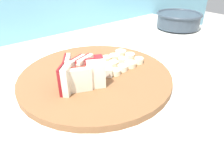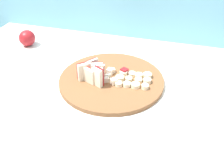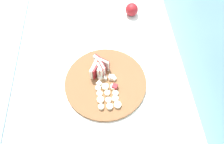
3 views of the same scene
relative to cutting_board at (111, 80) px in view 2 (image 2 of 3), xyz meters
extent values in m
cube|color=#6BADC6|center=(-0.01, 0.38, -0.27)|extent=(2.40, 0.04, 1.31)
cylinder|color=brown|center=(0.00, 0.00, 0.00)|extent=(0.36, 0.36, 0.01)
cube|color=#B22D23|center=(-0.06, -0.03, 0.03)|extent=(0.05, 0.03, 0.05)
cube|color=beige|center=(-0.07, -0.04, 0.03)|extent=(0.05, 0.03, 0.05)
cube|color=maroon|center=(-0.03, -0.04, 0.04)|extent=(0.04, 0.02, 0.06)
cube|color=#EFE5CC|center=(-0.03, -0.05, 0.04)|extent=(0.04, 0.03, 0.06)
cube|color=maroon|center=(-0.04, -0.02, 0.03)|extent=(0.04, 0.01, 0.05)
cube|color=#EFE5CC|center=(-0.04, -0.03, 0.03)|extent=(0.04, 0.02, 0.05)
cube|color=#A32323|center=(-0.04, -0.02, 0.04)|extent=(0.04, 0.02, 0.06)
cube|color=beige|center=(-0.04, -0.02, 0.04)|extent=(0.05, 0.02, 0.06)
cube|color=maroon|center=(-0.05, -0.01, 0.04)|extent=(0.05, 0.02, 0.06)
cube|color=white|center=(-0.05, -0.01, 0.04)|extent=(0.05, 0.03, 0.06)
cube|color=maroon|center=(-0.09, -0.02, 0.04)|extent=(0.04, 0.03, 0.06)
cube|color=beige|center=(-0.09, -0.03, 0.04)|extent=(0.04, 0.04, 0.06)
cube|color=maroon|center=(-0.07, 0.00, 0.04)|extent=(0.03, 0.04, 0.06)
cube|color=white|center=(-0.07, 0.00, 0.04)|extent=(0.03, 0.04, 0.06)
cube|color=#EFE5CC|center=(0.02, -0.03, 0.02)|extent=(0.03, 0.03, 0.02)
cube|color=white|center=(-0.01, 0.04, 0.01)|extent=(0.02, 0.02, 0.01)
cube|color=#EFE5CC|center=(-0.01, 0.04, 0.01)|extent=(0.02, 0.02, 0.01)
cube|color=maroon|center=(0.04, 0.04, 0.02)|extent=(0.03, 0.03, 0.02)
cube|color=beige|center=(-0.01, 0.00, 0.02)|extent=(0.02, 0.02, 0.02)
cube|color=white|center=(-0.01, 0.03, 0.02)|extent=(0.02, 0.02, 0.02)
cube|color=beige|center=(-0.02, -0.02, 0.02)|extent=(0.02, 0.02, 0.02)
cylinder|color=#F4EAC6|center=(0.03, -0.03, 0.01)|extent=(0.02, 0.02, 0.01)
cylinder|color=white|center=(0.06, -0.03, 0.01)|extent=(0.02, 0.02, 0.01)
cylinder|color=#F4EAC6|center=(0.09, -0.03, 0.01)|extent=(0.03, 0.03, 0.01)
cylinder|color=#F4EAC6|center=(0.12, -0.03, 0.01)|extent=(0.02, 0.02, 0.01)
cylinder|color=beige|center=(0.03, 0.00, 0.02)|extent=(0.03, 0.03, 0.02)
cylinder|color=beige|center=(0.06, 0.00, 0.01)|extent=(0.02, 0.02, 0.01)
cylinder|color=beige|center=(0.09, 0.01, 0.01)|extent=(0.02, 0.02, 0.01)
cylinder|color=#F4EAC6|center=(0.12, 0.01, 0.01)|extent=(0.03, 0.03, 0.01)
cylinder|color=#F4EAC6|center=(0.03, 0.03, 0.02)|extent=(0.03, 0.03, 0.02)
cylinder|color=beige|center=(0.06, 0.04, 0.01)|extent=(0.02, 0.02, 0.01)
cylinder|color=beige|center=(0.09, 0.03, 0.01)|extent=(0.03, 0.03, 0.01)
cylinder|color=beige|center=(0.12, 0.04, 0.01)|extent=(0.03, 0.03, 0.01)
sphere|color=maroon|center=(-0.42, 0.17, 0.03)|extent=(0.07, 0.07, 0.07)
camera|label=1|loc=(-0.24, -0.35, 0.24)|focal=32.77mm
camera|label=2|loc=(0.21, -0.73, 0.52)|focal=43.06mm
camera|label=3|loc=(0.45, -0.01, 0.80)|focal=33.61mm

